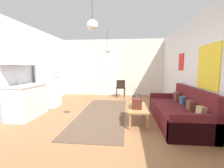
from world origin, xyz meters
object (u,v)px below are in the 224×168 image
at_px(couch, 180,112).
at_px(refrigerator, 49,83).
at_px(handbag, 137,103).
at_px(coffee_table, 137,109).
at_px(pendant_lamp_near, 92,25).
at_px(pendant_lamp_far, 107,50).
at_px(bamboo_vase, 134,100).
at_px(accent_chair, 121,87).

distance_m(couch, refrigerator, 4.23).
height_order(handbag, refrigerator, refrigerator).
height_order(coffee_table, pendant_lamp_near, pendant_lamp_near).
distance_m(handbag, pendant_lamp_far, 2.38).
relative_size(handbag, pendant_lamp_far, 0.43).
bearing_deg(pendant_lamp_near, refrigerator, 136.32).
bearing_deg(bamboo_vase, coffee_table, -70.59).
xyz_separation_m(pendant_lamp_near, pendant_lamp_far, (0.00, 2.22, -0.23)).
bearing_deg(accent_chair, pendant_lamp_far, 69.54).
bearing_deg(bamboo_vase, pendant_lamp_near, -134.17).
relative_size(bamboo_vase, accent_chair, 0.59).
height_order(refrigerator, pendant_lamp_near, pendant_lamp_near).
xyz_separation_m(handbag, pendant_lamp_near, (-0.93, -0.58, 1.69)).
bearing_deg(bamboo_vase, handbag, -82.70).
distance_m(bamboo_vase, pendant_lamp_near, 2.10).
bearing_deg(couch, refrigerator, 163.79).
distance_m(coffee_table, pendant_lamp_near, 2.21).
distance_m(coffee_table, pendant_lamp_far, 2.42).
bearing_deg(refrigerator, bamboo_vase, -19.44).
distance_m(couch, coffee_table, 1.05).
bearing_deg(handbag, refrigerator, 155.37).
distance_m(bamboo_vase, refrigerator, 3.10).
xyz_separation_m(refrigerator, pendant_lamp_near, (2.03, -1.94, 1.38)).
distance_m(coffee_table, refrigerator, 3.26).
xyz_separation_m(coffee_table, pendant_lamp_near, (-0.95, -0.71, 1.86)).
bearing_deg(pendant_lamp_far, bamboo_vase, -56.12).
bearing_deg(accent_chair, pendant_lamp_near, 78.16).
xyz_separation_m(couch, bamboo_vase, (-1.12, 0.14, 0.26)).
height_order(accent_chair, pendant_lamp_near, pendant_lamp_near).
distance_m(accent_chair, pendant_lamp_near, 4.15).
bearing_deg(handbag, pendant_lamp_far, 119.39).
relative_size(coffee_table, pendant_lamp_near, 1.74).
relative_size(handbag, refrigerator, 0.22).
height_order(handbag, accent_chair, accent_chair).
distance_m(coffee_table, bamboo_vase, 0.28).
bearing_deg(coffee_table, refrigerator, 157.62).
relative_size(couch, bamboo_vase, 4.62).
distance_m(bamboo_vase, handbag, 0.33).
bearing_deg(pendant_lamp_near, handbag, 32.22).
bearing_deg(coffee_table, pendant_lamp_near, -143.37).
bearing_deg(pendant_lamp_far, pendant_lamp_near, -90.03).
bearing_deg(couch, pendant_lamp_far, 143.91).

